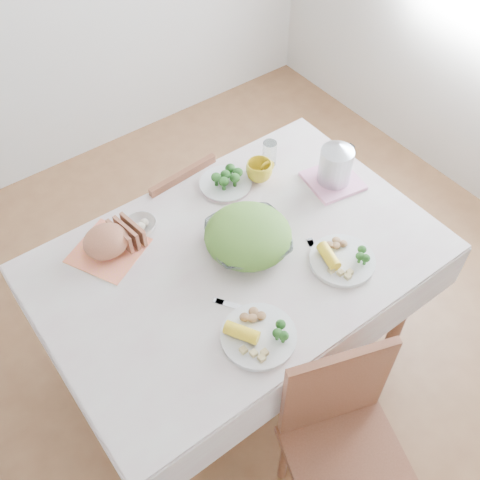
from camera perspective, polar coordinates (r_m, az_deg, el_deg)
floor at (r=2.77m, az=-0.09°, el=-11.53°), size 3.60×3.60×0.00m
dining_table at (r=2.45m, az=-0.10°, el=-7.27°), size 1.40×0.90×0.75m
tablecloth at (r=2.14m, az=-0.11°, el=-1.68°), size 1.50×1.00×0.01m
chair_near at (r=2.11m, az=11.09°, el=-21.19°), size 0.51×0.51×0.89m
chair_far at (r=2.75m, az=-7.37°, el=3.47°), size 0.39×0.39×0.80m
salad_bowl at (r=2.14m, az=0.82°, el=-0.00°), size 0.39×0.39×0.08m
dinner_plate_left at (r=1.92m, az=1.89°, el=-9.76°), size 0.30×0.30×0.02m
dinner_plate_right at (r=2.14m, az=10.33°, el=-2.06°), size 0.35×0.35×0.02m
broccoli_plate at (r=2.39m, az=-1.47°, el=5.71°), size 0.27×0.27×0.02m
napkin at (r=2.21m, az=-13.21°, el=-1.04°), size 0.33×0.33×0.00m
bread_loaf at (r=2.17m, az=-13.47°, el=-0.10°), size 0.18×0.18×0.10m
fruit_bowl at (r=2.24m, az=-10.03°, el=1.45°), size 0.14×0.14×0.04m
yellow_mug at (r=2.40m, az=1.96°, el=7.03°), size 0.14×0.14×0.09m
glass_tumbler at (r=2.46m, az=3.02°, el=8.91°), size 0.08×0.08×0.12m
pink_tray at (r=2.44m, az=9.41°, el=5.95°), size 0.25×0.25×0.02m
electric_kettle at (r=2.36m, az=9.75°, el=7.93°), size 0.14×0.14×0.19m
fork_left at (r=1.99m, az=0.05°, el=-6.90°), size 0.12×0.17×0.00m
fork_right at (r=2.14m, az=7.97°, el=-2.09°), size 0.10×0.20×0.00m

